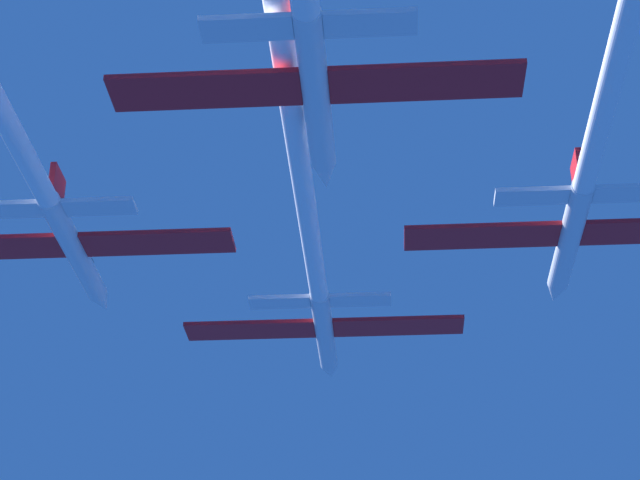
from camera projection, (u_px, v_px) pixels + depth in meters
The scene contains 3 objects.
jet_lead at pixel (311, 238), 66.46m from camera, with size 18.68×50.82×3.09m.
jet_left_wing at pixel (4, 117), 55.05m from camera, with size 18.68×51.68×3.09m.
jet_right_wing at pixel (604, 108), 54.03m from camera, with size 18.68×49.99×3.09m.
Camera 1 is at (3.48, -71.48, -31.60)m, focal length 64.76 mm.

